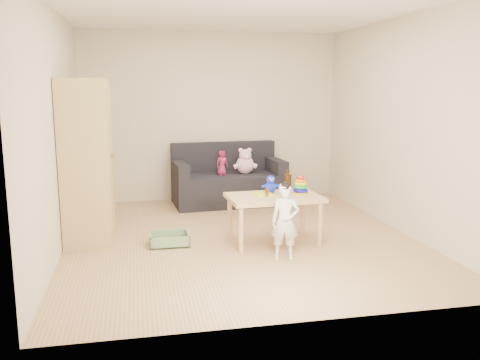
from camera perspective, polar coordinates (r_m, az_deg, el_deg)
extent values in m
plane|color=tan|center=(6.07, 0.01, -6.48)|extent=(4.50, 4.50, 0.00)
plane|color=white|center=(5.87, 0.01, 18.61)|extent=(4.50, 4.50, 0.00)
plane|color=beige|center=(8.04, -3.24, 7.09)|extent=(4.00, 0.00, 4.00)
plane|color=beige|center=(3.66, 7.12, 3.03)|extent=(4.00, 0.00, 4.00)
plane|color=beige|center=(5.77, -19.93, 5.18)|extent=(0.00, 4.50, 4.50)
plane|color=beige|center=(6.53, 17.57, 5.85)|extent=(0.00, 4.50, 4.50)
cube|color=tan|center=(6.13, -16.77, 2.14)|extent=(0.52, 1.03, 1.86)
cube|color=black|center=(7.74, -1.29, -1.00)|extent=(1.70, 0.93, 0.46)
cube|color=#D2BB73|center=(5.83, 3.82, -4.41)|extent=(1.07, 0.71, 0.55)
imported|color=white|center=(5.26, 5.08, -4.78)|extent=(0.33, 0.26, 0.78)
imported|color=#A81F4F|center=(7.59, -2.03, 1.91)|extent=(0.21, 0.18, 0.36)
cylinder|color=gold|center=(5.92, 6.80, -1.41)|extent=(0.16, 0.16, 0.02)
cylinder|color=silver|center=(5.90, 6.82, -0.49)|extent=(0.02, 0.02, 0.19)
torus|color=#130AAA|center=(5.91, 6.80, -1.13)|extent=(0.18, 0.18, 0.04)
torus|color=green|center=(5.90, 6.81, -0.77)|extent=(0.16, 0.16, 0.04)
torus|color=#E8EA0C|center=(5.90, 6.82, -0.41)|extent=(0.14, 0.14, 0.04)
torus|color=orange|center=(5.89, 6.83, -0.06)|extent=(0.12, 0.12, 0.03)
torus|color=red|center=(5.88, 6.83, 0.26)|extent=(0.10, 0.10, 0.03)
cylinder|color=black|center=(6.02, 5.37, -0.32)|extent=(0.09, 0.09, 0.20)
cylinder|color=black|center=(6.00, 5.39, 0.76)|extent=(0.04, 0.04, 0.05)
cylinder|color=black|center=(6.00, 5.39, 1.07)|extent=(0.05, 0.05, 0.02)
cube|color=yellow|center=(5.83, 2.59, -1.55)|extent=(0.22, 0.22, 0.01)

